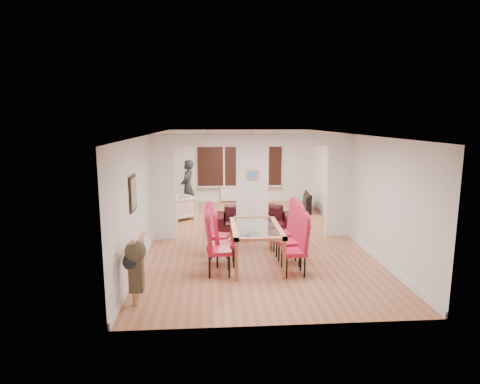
{
  "coord_description": "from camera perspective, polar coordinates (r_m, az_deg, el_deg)",
  "views": [
    {
      "loc": [
        -1.0,
        -9.84,
        2.95
      ],
      "look_at": [
        -0.26,
        0.6,
        1.06
      ],
      "focal_mm": 30.0,
      "sensor_mm": 36.0,
      "label": 1
    }
  ],
  "objects": [
    {
      "name": "dining_table",
      "position": [
        8.3,
        2.24,
        -7.56
      ],
      "size": [
        0.99,
        1.76,
        0.82
      ],
      "primitive_type": null,
      "color": "#A8603E",
      "rests_on": "floor"
    },
    {
      "name": "dining_chair_la",
      "position": [
        7.73,
        -2.99,
        -7.73
      ],
      "size": [
        0.5,
        0.5,
        1.13
      ],
      "primitive_type": null,
      "rotation": [
        0.0,
        0.0,
        0.1
      ],
      "color": "#B11231",
      "rests_on": "floor"
    },
    {
      "name": "television",
      "position": [
        13.22,
        9.17,
        -1.41
      ],
      "size": [
        1.07,
        0.2,
        0.62
      ],
      "primitive_type": "imported",
      "rotation": [
        0.0,
        0.0,
        1.51
      ],
      "color": "black",
      "rests_on": "floor"
    },
    {
      "name": "armchair",
      "position": [
        12.18,
        -8.63,
        -2.18
      ],
      "size": [
        1.06,
        1.07,
        0.7
      ],
      "primitive_type": "imported",
      "rotation": [
        0.0,
        0.0,
        -0.96
      ],
      "color": "beige",
      "rests_on": "floor"
    },
    {
      "name": "dining_chair_lc",
      "position": [
        8.75,
        -3.05,
        -5.77
      ],
      "size": [
        0.52,
        0.52,
        1.07
      ],
      "primitive_type": null,
      "rotation": [
        0.0,
        0.0,
        -0.26
      ],
      "color": "#B11231",
      "rests_on": "floor"
    },
    {
      "name": "floor",
      "position": [
        10.32,
        1.7,
        -6.36
      ],
      "size": [
        5.0,
        9.0,
        0.01
      ],
      "primitive_type": "cube",
      "color": "#AD6745",
      "rests_on": "ground"
    },
    {
      "name": "pillar_photo",
      "position": [
        9.88,
        1.81,
        2.4
      ],
      "size": [
        0.3,
        0.03,
        0.25
      ],
      "primitive_type": "cube",
      "color": "#4C8CD8",
      "rests_on": "divider_wall"
    },
    {
      "name": "coffee_table",
      "position": [
        12.9,
        3.04,
        -2.44
      ],
      "size": [
        1.07,
        0.59,
        0.24
      ],
      "primitive_type": null,
      "rotation": [
        0.0,
        0.0,
        -0.07
      ],
      "color": "black",
      "rests_on": "floor"
    },
    {
      "name": "dining_chair_lb",
      "position": [
        8.24,
        -2.11,
        -6.9
      ],
      "size": [
        0.42,
        0.42,
        1.04
      ],
      "primitive_type": null,
      "rotation": [
        0.0,
        0.0,
        0.02
      ],
      "color": "#B11231",
      "rests_on": "floor"
    },
    {
      "name": "radiator",
      "position": [
        14.52,
        -0.02,
        -0.27
      ],
      "size": [
        1.4,
        0.08,
        0.5
      ],
      "primitive_type": "cube",
      "color": "white",
      "rests_on": "floor"
    },
    {
      "name": "dining_chair_rb",
      "position": [
        8.32,
        7.03,
        -6.58
      ],
      "size": [
        0.52,
        0.52,
        1.1
      ],
      "primitive_type": null,
      "rotation": [
        0.0,
        0.0,
        0.2
      ],
      "color": "#B11231",
      "rests_on": "floor"
    },
    {
      "name": "shoes",
      "position": [
        10.0,
        0.77,
        -6.6
      ],
      "size": [
        0.25,
        0.27,
        0.1
      ],
      "primitive_type": null,
      "color": "black",
      "rests_on": "floor"
    },
    {
      "name": "bottle",
      "position": [
        12.81,
        3.78,
        -1.32
      ],
      "size": [
        0.07,
        0.07,
        0.29
      ],
      "primitive_type": "cylinder",
      "color": "#143F19",
      "rests_on": "coffee_table"
    },
    {
      "name": "sofa",
      "position": [
        10.87,
        2.03,
        -3.8
      ],
      "size": [
        2.18,
        0.95,
        0.62
      ],
      "primitive_type": "imported",
      "rotation": [
        0.0,
        0.0,
        -0.06
      ],
      "color": "black",
      "rests_on": "floor"
    },
    {
      "name": "bowl",
      "position": [
        12.84,
        3.86,
        -1.83
      ],
      "size": [
        0.23,
        0.23,
        0.06
      ],
      "primitive_type": "imported",
      "color": "black",
      "rests_on": "coffee_table"
    },
    {
      "name": "room_walls",
      "position": [
        10.02,
        1.74,
        0.78
      ],
      "size": [
        5.0,
        9.0,
        2.6
      ],
      "primitive_type": null,
      "color": "silver",
      "rests_on": "floor"
    },
    {
      "name": "dining_chair_rc",
      "position": [
        8.91,
        6.26,
        -5.36
      ],
      "size": [
        0.52,
        0.52,
        1.12
      ],
      "primitive_type": null,
      "rotation": [
        0.0,
        0.0,
        0.17
      ],
      "color": "#B11231",
      "rests_on": "floor"
    },
    {
      "name": "bay_window_blinds",
      "position": [
        14.39,
        -0.03,
        4.47
      ],
      "size": [
        3.0,
        0.08,
        1.8
      ],
      "primitive_type": "cube",
      "color": "black",
      "rests_on": "room_walls"
    },
    {
      "name": "divider_wall",
      "position": [
        10.02,
        1.74,
        0.78
      ],
      "size": [
        5.0,
        0.18,
        2.6
      ],
      "primitive_type": "cube",
      "color": "white",
      "rests_on": "floor"
    },
    {
      "name": "person",
      "position": [
        12.7,
        -7.44,
        0.68
      ],
      "size": [
        0.71,
        0.57,
        1.71
      ],
      "primitive_type": "imported",
      "rotation": [
        0.0,
        0.0,
        -1.85
      ],
      "color": "black",
      "rests_on": "floor"
    },
    {
      "name": "wall_poster",
      "position": [
        7.7,
        -14.98,
        -0.18
      ],
      "size": [
        0.04,
        0.52,
        0.67
      ],
      "primitive_type": "cube",
      "color": "gray",
      "rests_on": "room_walls"
    },
    {
      "name": "pendant_light",
      "position": [
        13.23,
        1.62,
        6.78
      ],
      "size": [
        0.36,
        0.36,
        0.36
      ],
      "primitive_type": "sphere",
      "color": "orange",
      "rests_on": "room_walls"
    },
    {
      "name": "dining_chair_ra",
      "position": [
        7.8,
        7.72,
        -7.89
      ],
      "size": [
        0.46,
        0.46,
        1.07
      ],
      "primitive_type": null,
      "rotation": [
        0.0,
        0.0,
        0.09
      ],
      "color": "#B11231",
      "rests_on": "floor"
    },
    {
      "name": "stair_newel",
      "position": [
        7.17,
        -14.05,
        -9.61
      ],
      "size": [
        0.4,
        1.2,
        1.1
      ],
      "primitive_type": null,
      "color": "tan",
      "rests_on": "floor"
    }
  ]
}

